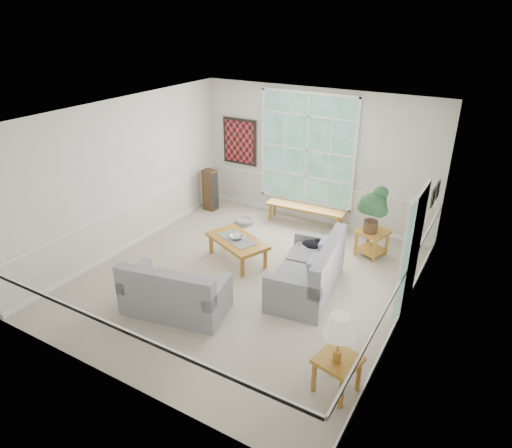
{
  "coord_description": "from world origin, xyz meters",
  "views": [
    {
      "loc": [
        3.73,
        -6.05,
        4.49
      ],
      "look_at": [
        0.1,
        0.2,
        1.05
      ],
      "focal_mm": 32.0,
      "sensor_mm": 36.0,
      "label": 1
    }
  ],
  "objects": [
    {
      "name": "loveseat_right",
      "position": [
        1.1,
        0.2,
        0.49
      ],
      "size": [
        1.18,
        1.92,
        0.98
      ],
      "primitive_type": "cube",
      "rotation": [
        0.0,
        0.0,
        0.14
      ],
      "color": "gray",
      "rests_on": "floor"
    },
    {
      "name": "wall_art",
      "position": [
        -1.95,
        2.95,
        1.6
      ],
      "size": [
        0.9,
        0.06,
        1.1
      ],
      "primitive_type": "cube",
      "color": "maroon",
      "rests_on": "wall_back"
    },
    {
      "name": "houseplant",
      "position": [
        1.66,
        1.94,
        1.01
      ],
      "size": [
        0.68,
        0.68,
        0.95
      ],
      "primitive_type": null,
      "rotation": [
        0.0,
        0.0,
        -0.27
      ],
      "color": "#264F2C",
      "rests_on": "end_table"
    },
    {
      "name": "coffee_table",
      "position": [
        -0.49,
        0.49,
        0.23
      ],
      "size": [
        1.43,
        1.13,
        0.47
      ],
      "primitive_type": "cube",
      "rotation": [
        0.0,
        0.0,
        -0.41
      ],
      "color": "#9E6A21",
      "rests_on": "floor"
    },
    {
      "name": "window_bench",
      "position": [
        -0.04,
        2.65,
        0.21
      ],
      "size": [
        1.84,
        0.48,
        0.42
      ],
      "primitive_type": "cube",
      "rotation": [
        0.0,
        0.0,
        0.07
      ],
      "color": "#9E6A21",
      "rests_on": "floor"
    },
    {
      "name": "wall_frame_near",
      "position": [
        2.71,
        1.75,
        1.55
      ],
      "size": [
        0.04,
        0.26,
        0.32
      ],
      "primitive_type": "cube",
      "color": "black",
      "rests_on": "wall_right"
    },
    {
      "name": "wall_right",
      "position": [
        2.75,
        0.0,
        1.5
      ],
      "size": [
        0.02,
        6.0,
        3.0
      ],
      "primitive_type": "cube",
      "color": "silver",
      "rests_on": "ground"
    },
    {
      "name": "floor",
      "position": [
        0.0,
        0.0,
        -0.01
      ],
      "size": [
        5.5,
        6.0,
        0.01
      ],
      "primitive_type": "cube",
      "color": "#A79C8B",
      "rests_on": "ground"
    },
    {
      "name": "floor_speaker",
      "position": [
        -2.4,
        2.29,
        0.51
      ],
      "size": [
        0.33,
        0.27,
        1.01
      ],
      "primitive_type": "cube",
      "rotation": [
        0.0,
        0.0,
        -0.08
      ],
      "color": "#402A18",
      "rests_on": "floor"
    },
    {
      "name": "door_sidelight",
      "position": [
        2.71,
        -0.03,
        1.15
      ],
      "size": [
        0.08,
        0.26,
        1.9
      ],
      "primitive_type": "cube",
      "color": "white",
      "rests_on": "wall_right"
    },
    {
      "name": "ceiling",
      "position": [
        0.0,
        0.0,
        3.0
      ],
      "size": [
        5.5,
        6.0,
        0.02
      ],
      "primitive_type": "cube",
      "color": "white",
      "rests_on": "ground"
    },
    {
      "name": "cat",
      "position": [
        0.91,
        0.82,
        0.58
      ],
      "size": [
        0.35,
        0.26,
        0.16
      ],
      "primitive_type": "ellipsoid",
      "rotation": [
        0.0,
        0.0,
        0.04
      ],
      "color": "black",
      "rests_on": "loveseat_right"
    },
    {
      "name": "wall_back",
      "position": [
        0.0,
        3.0,
        1.5
      ],
      "size": [
        5.5,
        0.02,
        3.0
      ],
      "primitive_type": "cube",
      "color": "silver",
      "rests_on": "ground"
    },
    {
      "name": "pewter_bowl",
      "position": [
        -0.5,
        0.5,
        0.51
      ],
      "size": [
        0.45,
        0.45,
        0.08
      ],
      "primitive_type": "imported",
      "rotation": [
        0.0,
        0.0,
        -0.83
      ],
      "color": "#9D9DA3",
      "rests_on": "coffee_table"
    },
    {
      "name": "wall_left",
      "position": [
        -2.75,
        0.0,
        1.5
      ],
      "size": [
        0.02,
        6.0,
        3.0
      ],
      "primitive_type": "cube",
      "color": "silver",
      "rests_on": "ground"
    },
    {
      "name": "side_table",
      "position": [
        2.4,
        -1.71,
        0.26
      ],
      "size": [
        0.61,
        0.61,
        0.52
      ],
      "primitive_type": "cube",
      "rotation": [
        0.0,
        0.0,
        -0.21
      ],
      "color": "#9E6A21",
      "rests_on": "floor"
    },
    {
      "name": "wall_front",
      "position": [
        0.0,
        -3.0,
        1.5
      ],
      "size": [
        5.5,
        0.02,
        3.0
      ],
      "primitive_type": "cube",
      "color": "silver",
      "rests_on": "ground"
    },
    {
      "name": "window_back",
      "position": [
        -0.2,
        2.96,
        1.65
      ],
      "size": [
        2.3,
        0.08,
        2.4
      ],
      "primitive_type": "cube",
      "color": "white",
      "rests_on": "wall_back"
    },
    {
      "name": "end_table",
      "position": [
        1.69,
        2.02,
        0.27
      ],
      "size": [
        0.67,
        0.67,
        0.54
      ],
      "primitive_type": "cube",
      "rotation": [
        0.0,
        0.0,
        -0.29
      ],
      "color": "#9E6A21",
      "rests_on": "floor"
    },
    {
      "name": "entry_door",
      "position": [
        2.71,
        0.6,
        1.05
      ],
      "size": [
        0.08,
        0.9,
        2.1
      ],
      "primitive_type": "cube",
      "color": "white",
      "rests_on": "floor"
    },
    {
      "name": "table_lamp",
      "position": [
        2.4,
        -1.76,
        0.86
      ],
      "size": [
        0.46,
        0.46,
        0.69
      ],
      "primitive_type": null,
      "rotation": [
        0.0,
        0.0,
        0.18
      ],
      "color": "white",
      "rests_on": "side_table"
    },
    {
      "name": "wall_frame_far",
      "position": [
        2.71,
        2.15,
        1.55
      ],
      "size": [
        0.04,
        0.26,
        0.32
      ],
      "primitive_type": "cube",
      "color": "black",
      "rests_on": "wall_right"
    },
    {
      "name": "loveseat_front",
      "position": [
        -0.48,
        -1.38,
        0.44
      ],
      "size": [
        1.78,
        1.16,
        0.89
      ],
      "primitive_type": "cube",
      "rotation": [
        0.0,
        0.0,
        0.2
      ],
      "color": "gray",
      "rests_on": "floor"
    },
    {
      "name": "pet_bed",
      "position": [
        -1.25,
        1.97,
        0.06
      ],
      "size": [
        0.56,
        0.56,
        0.13
      ],
      "primitive_type": "cylinder",
      "rotation": [
        0.0,
        0.0,
        0.42
      ],
      "color": "gray",
      "rests_on": "floor"
    }
  ]
}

